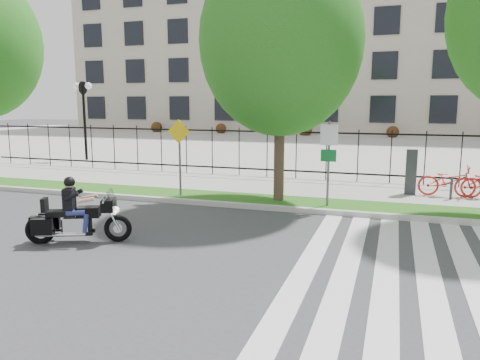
% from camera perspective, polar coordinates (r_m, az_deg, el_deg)
% --- Properties ---
extents(ground, '(120.00, 120.00, 0.00)m').
position_cam_1_polar(ground, '(10.35, -3.71, -8.53)').
color(ground, '#39393B').
rests_on(ground, ground).
extents(curb, '(60.00, 0.20, 0.15)m').
position_cam_1_polar(curb, '(14.07, 2.58, -3.31)').
color(curb, '#AFAEA5').
rests_on(curb, ground).
extents(grass_verge, '(60.00, 1.50, 0.15)m').
position_cam_1_polar(grass_verge, '(14.87, 3.47, -2.61)').
color(grass_verge, '#235816').
rests_on(grass_verge, ground).
extents(sidewalk, '(60.00, 3.50, 0.15)m').
position_cam_1_polar(sidewalk, '(17.26, 5.62, -0.94)').
color(sidewalk, gray).
rests_on(sidewalk, ground).
extents(plaza, '(80.00, 34.00, 0.10)m').
position_cam_1_polar(plaza, '(34.45, 12.14, 4.12)').
color(plaza, gray).
rests_on(plaza, ground).
extents(crosswalk_stripes, '(5.70, 8.00, 0.01)m').
position_cam_1_polar(crosswalk_stripes, '(9.72, 24.21, -10.58)').
color(crosswalk_stripes, silver).
rests_on(crosswalk_stripes, ground).
extents(iron_fence, '(30.00, 0.06, 2.00)m').
position_cam_1_polar(iron_fence, '(18.79, 6.86, 3.22)').
color(iron_fence, black).
rests_on(iron_fence, sidewalk).
extents(office_building, '(60.00, 21.90, 20.15)m').
position_cam_1_polar(office_building, '(54.57, 14.96, 16.40)').
color(office_building, '#AFA38D').
rests_on(office_building, ground).
extents(lamp_post_left, '(1.06, 0.70, 4.25)m').
position_cam_1_polar(lamp_post_left, '(26.32, -18.54, 9.09)').
color(lamp_post_left, black).
rests_on(lamp_post_left, ground).
extents(street_tree_1, '(4.91, 4.91, 7.64)m').
position_cam_1_polar(street_tree_1, '(14.56, 4.98, 16.43)').
color(street_tree_1, '#3A2B20').
rests_on(street_tree_1, grass_verge).
extents(sign_pole_regulatory, '(0.50, 0.09, 2.50)m').
position_cam_1_polar(sign_pole_regulatory, '(13.88, 10.76, 3.32)').
color(sign_pole_regulatory, '#59595B').
rests_on(sign_pole_regulatory, grass_verge).
extents(sign_pole_warning, '(0.78, 0.09, 2.49)m').
position_cam_1_polar(sign_pole_warning, '(15.27, -7.40, 3.98)').
color(sign_pole_warning, '#59595B').
rests_on(sign_pole_warning, grass_verge).
extents(motorcycle_rider, '(2.26, 1.26, 1.85)m').
position_cam_1_polar(motorcycle_rider, '(11.34, -19.20, -4.21)').
color(motorcycle_rider, black).
rests_on(motorcycle_rider, ground).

